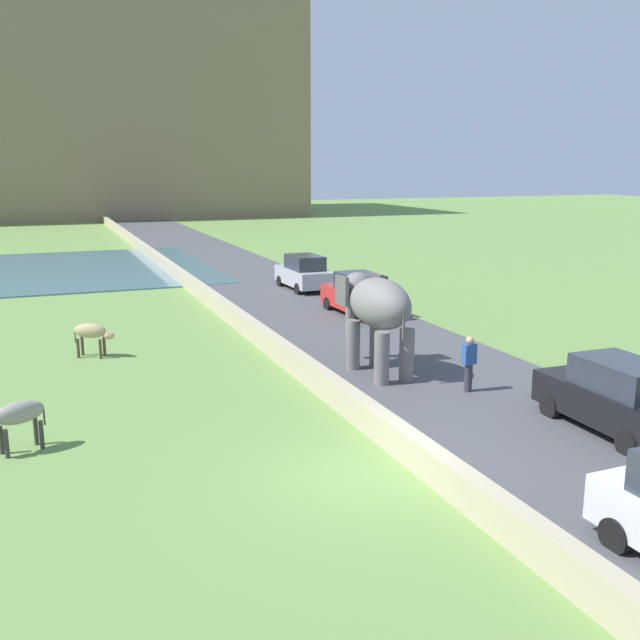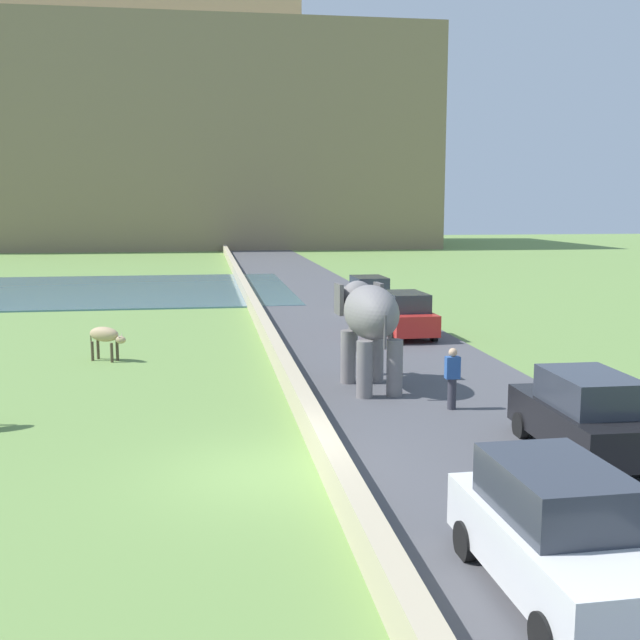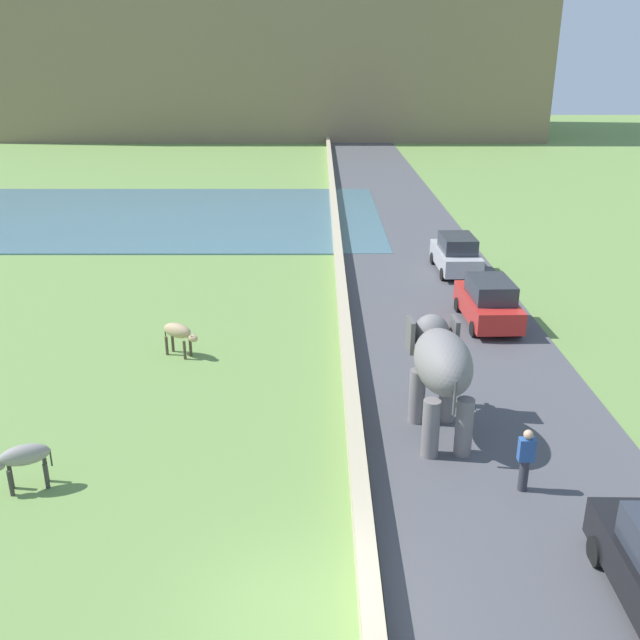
# 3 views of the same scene
# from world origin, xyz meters

# --- Properties ---
(ground_plane) EXTENTS (220.00, 220.00, 0.00)m
(ground_plane) POSITION_xyz_m (0.00, 0.00, 0.00)
(ground_plane) COLOR #6B8E47
(road_surface) EXTENTS (7.00, 120.00, 0.06)m
(road_surface) POSITION_xyz_m (5.00, 20.00, 0.03)
(road_surface) COLOR #4C4C51
(road_surface) RESTS_ON ground
(barrier_wall) EXTENTS (0.40, 110.00, 0.71)m
(barrier_wall) POSITION_xyz_m (1.20, 18.00, 0.36)
(barrier_wall) COLOR tan
(barrier_wall) RESTS_ON ground
(hill_distant) EXTENTS (64.00, 28.00, 25.07)m
(hill_distant) POSITION_xyz_m (-6.00, 84.99, 12.53)
(hill_distant) COLOR #897556
(hill_distant) RESTS_ON ground
(fort_on_hill) EXTENTS (34.12, 8.00, 7.50)m
(fort_on_hill) POSITION_xyz_m (-5.61, 84.99, 28.22)
(fort_on_hill) COLOR tan
(fort_on_hill) RESTS_ON hill_distant
(elephant) EXTENTS (1.58, 3.51, 2.99)m
(elephant) POSITION_xyz_m (3.41, 6.50, 2.04)
(elephant) COLOR slate
(elephant) RESTS_ON ground
(person_beside_elephant) EXTENTS (0.36, 0.22, 1.63)m
(person_beside_elephant) POSITION_xyz_m (5.01, 3.87, 0.87)
(person_beside_elephant) COLOR #33333D
(person_beside_elephant) RESTS_ON ground
(car_red) EXTENTS (1.90, 4.05, 1.80)m
(car_red) POSITION_xyz_m (6.58, 14.62, 0.90)
(car_red) COLOR red
(car_red) RESTS_ON ground
(car_silver) EXTENTS (1.87, 4.04, 1.80)m
(car_silver) POSITION_xyz_m (6.58, 21.23, 0.90)
(car_silver) COLOR #B7B7BC
(car_silver) RESTS_ON ground
(car_white) EXTENTS (1.86, 4.04, 1.80)m
(car_white) POSITION_xyz_m (3.42, -5.37, 0.90)
(car_white) COLOR white
(car_white) RESTS_ON ground
(car_black) EXTENTS (1.85, 4.03, 1.80)m
(car_black) POSITION_xyz_m (6.57, 0.03, 0.90)
(car_black) COLOR black
(car_black) RESTS_ON ground
(cow_tan) EXTENTS (1.37, 0.97, 1.15)m
(cow_tan) POSITION_xyz_m (-4.41, 11.72, 0.84)
(cow_tan) COLOR tan
(cow_tan) RESTS_ON ground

